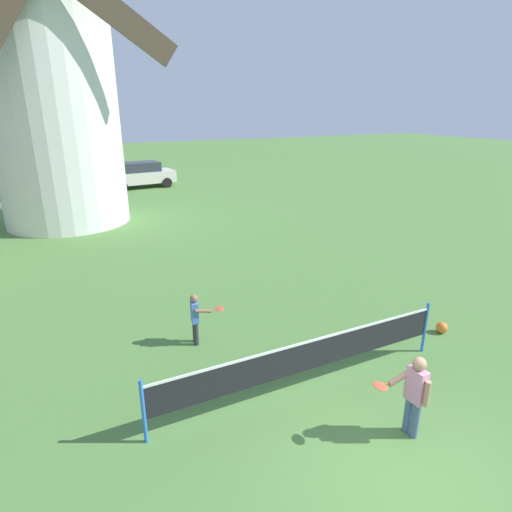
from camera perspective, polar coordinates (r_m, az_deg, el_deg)
name	(u,v)px	position (r m, az deg, el deg)	size (l,w,h in m)	color
ground_plane	(403,479)	(6.84, 19.10, -26.39)	(120.00, 120.00, 0.00)	#517F3D
windmill	(46,55)	(19.95, -26.28, 22.94)	(8.80, 5.75, 13.78)	white
tennis_net	(307,356)	(7.66, 6.86, -13.16)	(5.75, 0.06, 1.10)	blue
player_near	(414,392)	(7.06, 20.40, -16.73)	(0.77, 0.50, 1.36)	slate
player_far	(196,316)	(9.10, -8.03, -7.96)	(0.67, 0.54, 1.13)	#333338
stray_ball	(442,328)	(10.49, 23.60, -8.77)	(0.25, 0.25, 0.25)	orange
parked_car_blue	(24,182)	(27.55, -28.59, 8.73)	(3.92, 1.88, 1.56)	#334C99
parked_car_cream	(140,174)	(27.90, -15.21, 10.49)	(4.20, 2.14, 1.56)	silver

